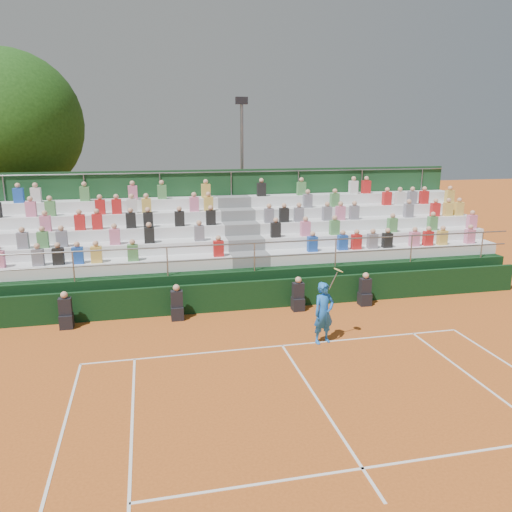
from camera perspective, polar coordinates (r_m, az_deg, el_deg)
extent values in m
plane|color=#C15C20|center=(14.48, 3.02, -10.22)|extent=(90.00, 90.00, 0.00)
cube|color=white|center=(14.48, 3.02, -10.20)|extent=(11.00, 0.06, 0.01)
cube|color=white|center=(11.76, 7.32, -16.36)|extent=(0.06, 6.40, 0.01)
cube|color=white|center=(10.00, 12.08, -22.65)|extent=(8.22, 0.06, 0.01)
cube|color=black|center=(17.19, 0.22, -4.44)|extent=(20.00, 0.15, 1.00)
cube|color=black|center=(16.70, -20.83, -6.98)|extent=(0.40, 0.40, 0.44)
cube|color=black|center=(16.54, -20.97, -5.42)|extent=(0.38, 0.25, 0.55)
sphere|color=tan|center=(16.42, -21.08, -4.17)|extent=(0.22, 0.22, 0.22)
cube|color=black|center=(16.51, -8.99, -6.45)|extent=(0.40, 0.40, 0.44)
cube|color=black|center=(16.35, -9.05, -4.87)|extent=(0.38, 0.25, 0.55)
sphere|color=tan|center=(16.23, -9.10, -3.60)|extent=(0.22, 0.22, 0.22)
cube|color=black|center=(17.19, 4.80, -5.48)|extent=(0.40, 0.40, 0.44)
cube|color=black|center=(17.04, 4.83, -3.96)|extent=(0.38, 0.25, 0.55)
sphere|color=tan|center=(16.93, 4.86, -2.73)|extent=(0.22, 0.22, 0.22)
cube|color=black|center=(18.04, 12.30, -4.82)|extent=(0.40, 0.40, 0.44)
cube|color=black|center=(17.90, 12.38, -3.36)|extent=(0.38, 0.25, 0.55)
sphere|color=tan|center=(17.79, 12.44, -2.19)|extent=(0.22, 0.22, 0.22)
cube|color=black|center=(20.07, -1.72, -1.45)|extent=(20.00, 5.20, 1.20)
cube|color=silver|center=(18.01, -17.67, -1.24)|extent=(9.30, 0.85, 0.42)
cube|color=silver|center=(20.02, 14.41, 0.46)|extent=(9.30, 0.85, 0.42)
cube|color=slate|center=(18.28, -0.76, -0.36)|extent=(1.40, 0.85, 0.42)
cube|color=silver|center=(18.74, -17.55, 0.66)|extent=(9.30, 0.85, 0.42)
cube|color=silver|center=(20.68, 13.44, 2.13)|extent=(9.30, 0.85, 0.42)
cube|color=slate|center=(18.99, -1.28, 1.49)|extent=(1.40, 0.85, 0.42)
cube|color=silver|center=(19.48, -17.44, 2.42)|extent=(9.30, 0.85, 0.42)
cube|color=silver|center=(21.35, 12.52, 3.69)|extent=(9.30, 0.85, 0.42)
cube|color=slate|center=(19.73, -1.77, 3.20)|extent=(1.40, 0.85, 0.42)
cube|color=silver|center=(20.24, -17.33, 4.05)|extent=(9.30, 0.85, 0.42)
cube|color=silver|center=(22.05, 11.66, 5.16)|extent=(9.30, 0.85, 0.42)
cube|color=slate|center=(20.48, -2.22, 4.78)|extent=(1.40, 0.85, 0.42)
cube|color=silver|center=(21.02, -17.23, 5.56)|extent=(9.30, 0.85, 0.42)
cube|color=silver|center=(22.76, 10.84, 6.53)|extent=(9.30, 0.85, 0.42)
cube|color=slate|center=(21.24, -2.64, 6.25)|extent=(1.40, 0.85, 0.42)
cube|color=#184021|center=(21.89, -2.85, 4.12)|extent=(20.00, 0.12, 4.40)
cylinder|color=gray|center=(17.26, -0.18, 1.48)|extent=(20.00, 0.05, 0.05)
cylinder|color=gray|center=(21.54, -2.87, 9.59)|extent=(20.00, 0.05, 0.05)
cube|color=slate|center=(18.03, -23.64, -0.14)|extent=(0.36, 0.24, 0.56)
cube|color=black|center=(17.91, -21.66, -0.04)|extent=(0.36, 0.24, 0.56)
cube|color=#1E4CB2|center=(17.82, -19.70, 0.06)|extent=(0.36, 0.24, 0.56)
cube|color=gold|center=(17.75, -17.77, 0.16)|extent=(0.36, 0.24, 0.56)
cube|color=#4C8C4C|center=(17.67, -13.89, 0.37)|extent=(0.36, 0.24, 0.56)
cube|color=red|center=(17.83, -4.31, 0.86)|extent=(0.36, 0.24, 0.56)
cube|color=slate|center=(18.88, -25.09, 1.61)|extent=(0.36, 0.24, 0.56)
cube|color=#4C8C4C|center=(18.75, -23.18, 1.72)|extent=(0.36, 0.24, 0.56)
cube|color=slate|center=(18.64, -21.30, 1.83)|extent=(0.36, 0.24, 0.56)
cube|color=pink|center=(18.44, -15.83, 2.14)|extent=(0.36, 0.24, 0.56)
cube|color=black|center=(18.40, -12.10, 2.34)|extent=(0.36, 0.24, 0.56)
cube|color=slate|center=(18.50, -6.50, 2.61)|extent=(0.36, 0.24, 0.56)
cube|color=pink|center=(19.50, -22.92, 3.44)|extent=(0.36, 0.24, 0.56)
cube|color=red|center=(19.32, -19.49, 3.65)|extent=(0.36, 0.24, 0.56)
cube|color=red|center=(19.25, -17.70, 3.76)|extent=(0.36, 0.24, 0.56)
cube|color=black|center=(19.18, -14.10, 3.96)|extent=(0.36, 0.24, 0.56)
cube|color=black|center=(19.17, -12.22, 4.06)|extent=(0.36, 0.24, 0.56)
cube|color=black|center=(19.20, -8.73, 4.23)|extent=(0.36, 0.24, 0.56)
cube|color=black|center=(19.31, -5.19, 4.39)|extent=(0.36, 0.24, 0.56)
cube|color=pink|center=(20.38, -24.32, 4.91)|extent=(0.36, 0.24, 0.56)
cube|color=#4C8C4C|center=(20.25, -22.45, 5.04)|extent=(0.36, 0.24, 0.56)
cube|color=red|center=(20.02, -17.37, 5.37)|extent=(0.36, 0.24, 0.56)
cube|color=red|center=(19.97, -15.63, 5.47)|extent=(0.36, 0.24, 0.56)
cube|color=silver|center=(19.95, -14.00, 5.56)|extent=(0.36, 0.24, 0.56)
cube|color=gold|center=(19.94, -12.41, 5.65)|extent=(0.36, 0.24, 0.56)
cube|color=pink|center=(20.03, -7.08, 5.90)|extent=(0.36, 0.24, 0.56)
cube|color=gold|center=(20.09, -5.45, 5.96)|extent=(0.36, 0.24, 0.56)
cube|color=#1E4CB2|center=(21.28, -25.50, 6.27)|extent=(0.36, 0.24, 0.56)
cube|color=silver|center=(21.15, -23.84, 6.39)|extent=(0.36, 0.24, 0.56)
cube|color=#4C8C4C|center=(20.87, -18.98, 6.74)|extent=(0.36, 0.24, 0.56)
cube|color=pink|center=(20.74, -13.90, 7.04)|extent=(0.36, 0.24, 0.56)
cube|color=#4C8C4C|center=(20.74, -10.70, 7.21)|extent=(0.36, 0.24, 0.56)
cube|color=gold|center=(20.87, -5.75, 7.42)|extent=(0.36, 0.24, 0.56)
cube|color=#1E4CB2|center=(18.63, 6.46, 1.38)|extent=(0.36, 0.24, 0.56)
cube|color=#1E4CB2|center=(19.04, 9.86, 1.53)|extent=(0.36, 0.24, 0.56)
cube|color=red|center=(19.26, 11.39, 1.60)|extent=(0.36, 0.24, 0.56)
cube|color=slate|center=(19.53, 13.16, 1.68)|extent=(0.36, 0.24, 0.56)
cube|color=black|center=(19.80, 14.76, 1.75)|extent=(0.36, 0.24, 0.56)
cube|color=pink|center=(20.34, 17.65, 1.87)|extent=(0.36, 0.24, 0.56)
cube|color=red|center=(20.64, 19.05, 1.92)|extent=(0.36, 0.24, 0.56)
cube|color=gold|center=(20.97, 20.51, 1.98)|extent=(0.36, 0.24, 0.56)
cube|color=pink|center=(21.65, 23.24, 2.08)|extent=(0.36, 0.24, 0.56)
cube|color=black|center=(19.00, 2.26, 3.00)|extent=(0.36, 0.24, 0.56)
cube|color=pink|center=(19.33, 5.66, 3.13)|extent=(0.36, 0.24, 0.56)
cube|color=#4C8C4C|center=(19.73, 8.96, 3.24)|extent=(0.36, 0.24, 0.56)
cube|color=#4C8C4C|center=(20.74, 15.30, 3.43)|extent=(0.36, 0.24, 0.56)
cube|color=#4C8C4C|center=(21.62, 19.51, 3.54)|extent=(0.36, 0.24, 0.56)
cube|color=pink|center=(22.63, 23.43, 3.62)|extent=(0.36, 0.24, 0.56)
cube|color=slate|center=(19.73, 1.49, 4.64)|extent=(0.36, 0.24, 0.56)
cube|color=black|center=(19.88, 3.22, 4.70)|extent=(0.36, 0.24, 0.56)
cube|color=slate|center=(20.06, 4.92, 4.75)|extent=(0.36, 0.24, 0.56)
cube|color=slate|center=(20.44, 8.11, 4.83)|extent=(0.36, 0.24, 0.56)
cube|color=pink|center=(20.64, 9.62, 4.87)|extent=(0.36, 0.24, 0.56)
cube|color=slate|center=(20.87, 11.15, 4.90)|extent=(0.36, 0.24, 0.56)
cube|color=slate|center=(21.96, 17.03, 4.99)|extent=(0.36, 0.24, 0.56)
cube|color=red|center=(22.59, 19.79, 5.01)|extent=(0.36, 0.24, 0.56)
cube|color=gold|center=(22.92, 21.08, 5.02)|extent=(0.36, 0.24, 0.56)
cube|color=gold|center=(23.20, 22.15, 5.02)|extent=(0.36, 0.24, 0.56)
cube|color=slate|center=(20.99, 5.92, 6.29)|extent=(0.36, 0.24, 0.56)
cube|color=#4C8C4C|center=(21.39, 8.97, 6.34)|extent=(0.36, 0.24, 0.56)
cube|color=red|center=(22.37, 14.72, 6.38)|extent=(0.36, 0.24, 0.56)
cube|color=silver|center=(22.64, 16.08, 6.38)|extent=(0.36, 0.24, 0.56)
cube|color=slate|center=(22.93, 17.40, 6.38)|extent=(0.36, 0.24, 0.56)
cube|color=red|center=(23.22, 18.64, 6.37)|extent=(0.36, 0.24, 0.56)
cube|color=gold|center=(23.89, 21.24, 6.35)|extent=(0.36, 0.24, 0.56)
cube|color=black|center=(21.27, 0.62, 7.61)|extent=(0.36, 0.24, 0.56)
cube|color=#4C8C4C|center=(21.74, 5.20, 7.68)|extent=(0.36, 0.24, 0.56)
cube|color=silver|center=(22.57, 11.07, 7.72)|extent=(0.36, 0.24, 0.56)
cube|color=red|center=(22.82, 12.47, 7.71)|extent=(0.36, 0.24, 0.56)
imported|color=blue|center=(14.48, 7.75, -6.46)|extent=(0.75, 0.59, 1.81)
cylinder|color=gray|center=(14.27, 8.81, -2.80)|extent=(0.26, 0.03, 0.51)
cylinder|color=#E5D866|center=(14.24, 9.42, -1.61)|extent=(0.26, 0.28, 0.14)
cylinder|color=#382414|center=(26.03, -25.40, 3.52)|extent=(0.50, 0.50, 3.65)
sphere|color=#173C10|center=(25.71, -26.45, 13.31)|extent=(6.57, 6.57, 6.57)
cylinder|color=gray|center=(25.84, -1.60, 8.86)|extent=(0.16, 0.16, 7.29)
cube|color=black|center=(25.79, -1.66, 17.34)|extent=(0.60, 0.25, 0.35)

